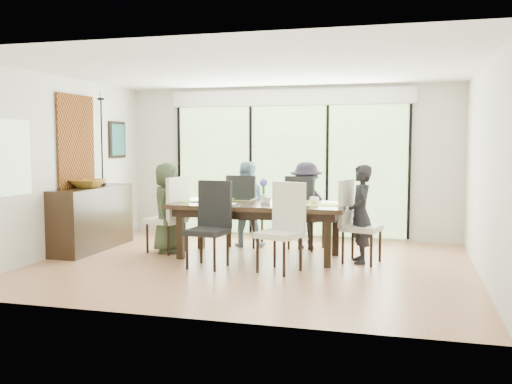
% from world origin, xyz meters
% --- Properties ---
extents(floor, '(6.00, 5.00, 0.01)m').
position_xyz_m(floor, '(0.00, 0.00, -0.01)').
color(floor, '#96583C').
rests_on(floor, ground).
extents(ceiling, '(6.00, 5.00, 0.01)m').
position_xyz_m(ceiling, '(0.00, 0.00, 2.71)').
color(ceiling, white).
rests_on(ceiling, wall_back).
extents(wall_back, '(6.00, 0.02, 2.70)m').
position_xyz_m(wall_back, '(0.00, 2.51, 1.35)').
color(wall_back, beige).
rests_on(wall_back, floor).
extents(wall_front, '(6.00, 0.02, 2.70)m').
position_xyz_m(wall_front, '(0.00, -2.51, 1.35)').
color(wall_front, silver).
rests_on(wall_front, floor).
extents(wall_left, '(0.02, 5.00, 2.70)m').
position_xyz_m(wall_left, '(-3.01, 0.00, 1.35)').
color(wall_left, white).
rests_on(wall_left, floor).
extents(wall_right, '(0.02, 5.00, 2.70)m').
position_xyz_m(wall_right, '(3.01, 0.00, 1.35)').
color(wall_right, silver).
rests_on(wall_right, floor).
extents(glass_doors, '(4.20, 0.02, 2.30)m').
position_xyz_m(glass_doors, '(0.00, 2.47, 1.20)').
color(glass_doors, '#598C3F').
rests_on(glass_doors, wall_back).
extents(blinds_header, '(4.40, 0.06, 0.28)m').
position_xyz_m(blinds_header, '(0.00, 2.46, 2.50)').
color(blinds_header, white).
rests_on(blinds_header, wall_back).
extents(mullion_a, '(0.05, 0.04, 2.30)m').
position_xyz_m(mullion_a, '(-2.10, 2.46, 1.20)').
color(mullion_a, black).
rests_on(mullion_a, wall_back).
extents(mullion_b, '(0.05, 0.04, 2.30)m').
position_xyz_m(mullion_b, '(-0.70, 2.46, 1.20)').
color(mullion_b, black).
rests_on(mullion_b, wall_back).
extents(mullion_c, '(0.05, 0.04, 2.30)m').
position_xyz_m(mullion_c, '(0.70, 2.46, 1.20)').
color(mullion_c, black).
rests_on(mullion_c, wall_back).
extents(mullion_d, '(0.05, 0.04, 2.30)m').
position_xyz_m(mullion_d, '(2.10, 2.46, 1.20)').
color(mullion_d, black).
rests_on(mullion_d, wall_back).
extents(side_window, '(0.02, 0.90, 1.00)m').
position_xyz_m(side_window, '(-2.97, -1.20, 1.50)').
color(side_window, '#8CAD7F').
rests_on(side_window, wall_left).
extents(deck, '(6.00, 1.80, 0.10)m').
position_xyz_m(deck, '(0.00, 3.40, -0.05)').
color(deck, brown).
rests_on(deck, ground).
extents(rail_top, '(6.00, 0.08, 0.06)m').
position_xyz_m(rail_top, '(0.00, 4.20, 0.55)').
color(rail_top, brown).
rests_on(rail_top, deck).
extents(foliage_left, '(3.20, 3.20, 3.20)m').
position_xyz_m(foliage_left, '(-1.80, 5.20, 1.44)').
color(foliage_left, '#14380F').
rests_on(foliage_left, ground).
extents(foliage_mid, '(4.00, 4.00, 4.00)m').
position_xyz_m(foliage_mid, '(0.40, 5.80, 1.80)').
color(foliage_mid, '#14380F').
rests_on(foliage_mid, ground).
extents(foliage_right, '(2.80, 2.80, 2.80)m').
position_xyz_m(foliage_right, '(2.20, 5.00, 1.26)').
color(foliage_right, '#14380F').
rests_on(foliage_right, ground).
extents(foliage_far, '(3.60, 3.60, 3.60)m').
position_xyz_m(foliage_far, '(-0.60, 6.50, 1.62)').
color(foliage_far, '#14380F').
rests_on(foliage_far, ground).
extents(table_top, '(2.59, 1.19, 0.06)m').
position_xyz_m(table_top, '(-0.03, 0.55, 0.78)').
color(table_top, black).
rests_on(table_top, floor).
extents(table_apron, '(2.37, 0.97, 0.11)m').
position_xyz_m(table_apron, '(-0.03, 0.55, 0.68)').
color(table_apron, black).
rests_on(table_apron, floor).
extents(table_leg_fl, '(0.10, 0.10, 0.74)m').
position_xyz_m(table_leg_fl, '(-1.11, 0.12, 0.37)').
color(table_leg_fl, black).
rests_on(table_leg_fl, floor).
extents(table_leg_fr, '(0.10, 0.10, 0.74)m').
position_xyz_m(table_leg_fr, '(1.05, 0.12, 0.37)').
color(table_leg_fr, black).
rests_on(table_leg_fr, floor).
extents(table_leg_bl, '(0.10, 0.10, 0.74)m').
position_xyz_m(table_leg_bl, '(-1.11, 0.98, 0.37)').
color(table_leg_bl, black).
rests_on(table_leg_bl, floor).
extents(table_leg_br, '(0.10, 0.10, 0.74)m').
position_xyz_m(table_leg_br, '(1.05, 0.98, 0.37)').
color(table_leg_br, black).
rests_on(table_leg_br, floor).
extents(chair_left_end, '(0.61, 0.61, 1.19)m').
position_xyz_m(chair_left_end, '(-1.53, 0.55, 0.59)').
color(chair_left_end, white).
rests_on(chair_left_end, floor).
extents(chair_right_end, '(0.60, 0.60, 1.19)m').
position_xyz_m(chair_right_end, '(1.47, 0.55, 0.59)').
color(chair_right_end, silver).
rests_on(chair_right_end, floor).
extents(chair_far_left, '(0.54, 0.54, 1.19)m').
position_xyz_m(chair_far_left, '(-0.48, 1.40, 0.59)').
color(chair_far_left, black).
rests_on(chair_far_left, floor).
extents(chair_far_right, '(0.62, 0.62, 1.19)m').
position_xyz_m(chair_far_right, '(0.52, 1.40, 0.59)').
color(chair_far_right, black).
rests_on(chair_far_right, floor).
extents(chair_near_left, '(0.55, 0.55, 1.19)m').
position_xyz_m(chair_near_left, '(-0.53, -0.32, 0.59)').
color(chair_near_left, black).
rests_on(chair_near_left, floor).
extents(chair_near_right, '(0.64, 0.64, 1.19)m').
position_xyz_m(chair_near_right, '(0.47, -0.32, 0.59)').
color(chair_near_right, silver).
rests_on(chair_near_right, floor).
extents(person_left_end, '(0.47, 0.69, 1.39)m').
position_xyz_m(person_left_end, '(-1.51, 0.55, 0.70)').
color(person_left_end, '#35432D').
rests_on(person_left_end, floor).
extents(person_right_end, '(0.56, 0.73, 1.39)m').
position_xyz_m(person_right_end, '(1.45, 0.55, 0.70)').
color(person_right_end, black).
rests_on(person_right_end, floor).
extents(person_far_left, '(0.70, 0.49, 1.39)m').
position_xyz_m(person_far_left, '(-0.48, 1.38, 0.70)').
color(person_far_left, '#7EA3B6').
rests_on(person_far_left, floor).
extents(person_far_right, '(0.66, 0.42, 1.39)m').
position_xyz_m(person_far_right, '(0.52, 1.38, 0.70)').
color(person_far_right, black).
rests_on(person_far_right, floor).
extents(placemat_left, '(0.47, 0.35, 0.01)m').
position_xyz_m(placemat_left, '(-0.98, 0.55, 0.81)').
color(placemat_left, '#84B13F').
rests_on(placemat_left, table_top).
extents(placemat_right, '(0.47, 0.35, 0.01)m').
position_xyz_m(placemat_right, '(0.92, 0.55, 0.81)').
color(placemat_right, '#9CC044').
rests_on(placemat_right, table_top).
extents(placemat_far_l, '(0.47, 0.35, 0.01)m').
position_xyz_m(placemat_far_l, '(-0.48, 0.95, 0.81)').
color(placemat_far_l, '#80A43A').
rests_on(placemat_far_l, table_top).
extents(placemat_far_r, '(0.47, 0.35, 0.01)m').
position_xyz_m(placemat_far_r, '(0.52, 0.95, 0.81)').
color(placemat_far_r, '#95B23F').
rests_on(placemat_far_r, table_top).
extents(placemat_paper, '(0.47, 0.35, 0.01)m').
position_xyz_m(placemat_paper, '(-0.58, 0.25, 0.81)').
color(placemat_paper, white).
rests_on(placemat_paper, table_top).
extents(tablet_far_l, '(0.28, 0.19, 0.01)m').
position_xyz_m(tablet_far_l, '(-0.38, 0.90, 0.82)').
color(tablet_far_l, black).
rests_on(tablet_far_l, table_top).
extents(tablet_far_r, '(0.26, 0.18, 0.01)m').
position_xyz_m(tablet_far_r, '(0.47, 0.90, 0.82)').
color(tablet_far_r, black).
rests_on(tablet_far_r, table_top).
extents(papers, '(0.32, 0.24, 0.00)m').
position_xyz_m(papers, '(0.67, 0.50, 0.81)').
color(papers, white).
rests_on(papers, table_top).
extents(platter_base, '(0.28, 0.28, 0.03)m').
position_xyz_m(platter_base, '(-0.58, 0.25, 0.83)').
color(platter_base, white).
rests_on(platter_base, table_top).
extents(platter_snacks, '(0.22, 0.22, 0.02)m').
position_xyz_m(platter_snacks, '(-0.58, 0.25, 0.85)').
color(platter_snacks, '#DB5319').
rests_on(platter_snacks, table_top).
extents(vase, '(0.09, 0.09, 0.13)m').
position_xyz_m(vase, '(0.02, 0.60, 0.87)').
color(vase, silver).
rests_on(vase, table_top).
extents(hyacinth_stems, '(0.04, 0.04, 0.17)m').
position_xyz_m(hyacinth_stems, '(0.02, 0.60, 1.00)').
color(hyacinth_stems, '#337226').
rests_on(hyacinth_stems, table_top).
extents(hyacinth_blooms, '(0.12, 0.12, 0.12)m').
position_xyz_m(hyacinth_blooms, '(0.02, 0.60, 1.11)').
color(hyacinth_blooms, '#555AD4').
rests_on(hyacinth_blooms, table_top).
extents(laptop, '(0.42, 0.36, 0.03)m').
position_xyz_m(laptop, '(-0.88, 0.45, 0.82)').
color(laptop, silver).
rests_on(laptop, table_top).
extents(cup_a, '(0.19, 0.19, 0.10)m').
position_xyz_m(cup_a, '(-0.73, 0.70, 0.86)').
color(cup_a, white).
rests_on(cup_a, table_top).
extents(cup_b, '(0.14, 0.14, 0.10)m').
position_xyz_m(cup_b, '(0.12, 0.45, 0.86)').
color(cup_b, white).
rests_on(cup_b, table_top).
extents(cup_c, '(0.18, 0.18, 0.10)m').
position_xyz_m(cup_c, '(0.77, 0.65, 0.86)').
color(cup_c, white).
rests_on(cup_c, table_top).
extents(book, '(0.28, 0.30, 0.02)m').
position_xyz_m(book, '(0.22, 0.60, 0.82)').
color(book, white).
rests_on(book, table_top).
extents(sideboard, '(0.50, 1.77, 1.00)m').
position_xyz_m(sideboard, '(-2.76, 0.45, 0.50)').
color(sideboard, black).
rests_on(sideboard, floor).
extents(bowl, '(0.53, 0.53, 0.13)m').
position_xyz_m(bowl, '(-2.76, 0.35, 1.06)').
color(bowl, '#8B601E').
rests_on(bowl, sideboard).
extents(candlestick_base, '(0.11, 0.11, 0.04)m').
position_xyz_m(candlestick_base, '(-2.76, 0.80, 1.02)').
color(candlestick_base, black).
rests_on(candlestick_base, sideboard).
extents(candlestick_shaft, '(0.03, 0.03, 1.39)m').
position_xyz_m(candlestick_shaft, '(-2.76, 0.80, 1.72)').
color(candlestick_shaft, black).
rests_on(candlestick_shaft, sideboard).
extents(candlestick_pan, '(0.11, 0.11, 0.03)m').
position_xyz_m(candlestick_pan, '(-2.76, 0.80, 2.40)').
color(candlestick_pan, black).
rests_on(candlestick_pan, sideboard).
extents(candle, '(0.04, 0.04, 0.11)m').
position_xyz_m(candle, '(-2.76, 0.80, 2.47)').
color(candle, silver).
rests_on(candle, sideboard).
extents(tapestry, '(0.02, 1.00, 1.50)m').
position_xyz_m(tapestry, '(-2.97, 0.40, 1.70)').
color(tapestry, brown).
rests_on(tapestry, wall_left).
extents(art_frame, '(0.03, 0.55, 0.65)m').
position_xyz_m(art_frame, '(-2.97, 1.70, 1.75)').
color(art_frame, black).
rests_on(art_frame, wall_left).
extents(art_canvas, '(0.01, 0.45, 0.55)m').
position_xyz_m(art_canvas, '(-2.95, 1.70, 1.75)').
color(art_canvas, '#164847').
rests_on(art_canvas, wall_left).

